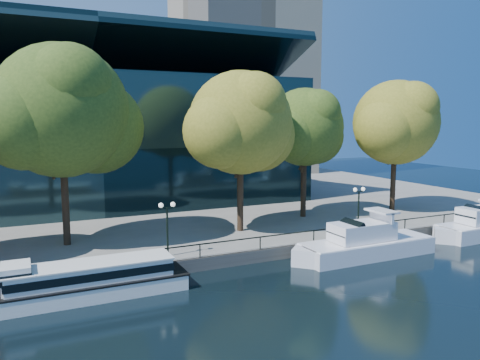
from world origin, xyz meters
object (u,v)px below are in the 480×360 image
tree_2 (64,114)px  tour_boat (79,281)px  tree_5 (397,124)px  lamp_2 (359,199)px  cruiser_near (362,243)px  tree_4 (306,129)px  tree_3 (242,125)px  lamp_1 (167,216)px

tree_2 → tour_boat: bearing=-92.7°
tree_5 → lamp_2: bearing=-148.5°
lamp_2 → cruiser_near: bearing=-125.1°
cruiser_near → tree_4: size_ratio=0.97×
cruiser_near → tree_4: 14.69m
tree_2 → tree_3: (14.66, -1.64, -0.93)m
lamp_2 → tour_boat: bearing=-172.5°
tree_3 → lamp_2: tree_3 is taller
tour_boat → tree_5: size_ratio=0.98×
tour_boat → tree_3: size_ratio=0.98×
tree_4 → tour_boat: bearing=-155.3°
tour_boat → cruiser_near: 21.67m
tour_boat → tree_4: tree_4 is taller
lamp_1 → lamp_2: (17.67, 0.00, 0.00)m
tree_3 → tree_5: (19.32, 1.34, -0.05)m
cruiser_near → tree_3: tree_3 is taller
tree_4 → lamp_1: tree_4 is taller
tree_3 → lamp_1: size_ratio=3.55×
tour_boat → tree_4: size_ratio=1.06×
tour_boat → tree_2: bearing=87.3°
lamp_2 → tree_4: bearing=94.7°
tour_boat → tree_5: (34.43, 9.38, 9.36)m
tree_2 → lamp_2: tree_2 is taller
tree_3 → tree_5: 19.36m
tour_boat → tree_2: (0.45, 9.67, 10.34)m
tree_3 → lamp_1: bearing=-150.2°
tree_4 → lamp_1: 19.67m
cruiser_near → tree_4: tree_4 is taller
tour_boat → tree_4: 27.56m
tree_5 → lamp_2: tree_5 is taller
tour_boat → tree_4: (23.69, 10.89, 8.95)m
cruiser_near → tree_5: (12.77, 9.98, 9.34)m
tree_3 → tree_5: size_ratio=1.00×
tree_5 → tree_2: bearing=179.5°
cruiser_near → tree_3: 14.34m
tree_2 → lamp_1: size_ratio=3.95×
tour_boat → cruiser_near: size_ratio=1.09×
lamp_2 → tree_5: bearing=31.5°
tour_boat → cruiser_near: cruiser_near is taller
tree_4 → tree_2: bearing=-177.0°
tree_2 → tree_3: size_ratio=1.11×
tree_4 → tree_5: bearing=-8.0°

